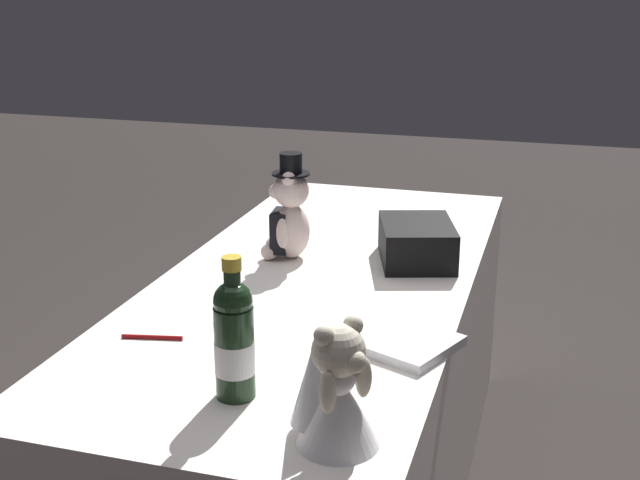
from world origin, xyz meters
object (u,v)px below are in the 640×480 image
at_px(champagne_bottle, 234,338).
at_px(signing_pen, 154,337).
at_px(teddy_bear_groom, 289,215).
at_px(teddy_bear_bride, 332,388).
at_px(gift_case_black, 417,242).
at_px(guestbook, 392,338).

relative_size(champagne_bottle, signing_pen, 1.98).
bearing_deg(signing_pen, teddy_bear_groom, 169.85).
relative_size(teddy_bear_bride, gift_case_black, 0.75).
xyz_separation_m(teddy_bear_groom, signing_pen, (0.63, -0.11, -0.12)).
bearing_deg(teddy_bear_groom, guestbook, 39.83).
relative_size(gift_case_black, guestbook, 1.15).
bearing_deg(signing_pen, teddy_bear_bride, 59.76).
relative_size(teddy_bear_groom, champagne_bottle, 1.07).
bearing_deg(teddy_bear_bride, teddy_bear_groom, -156.97).
xyz_separation_m(teddy_bear_bride, gift_case_black, (-1.00, -0.03, -0.05)).
bearing_deg(teddy_bear_groom, signing_pen, -10.15).
height_order(champagne_bottle, signing_pen, champagne_bottle).
height_order(signing_pen, gift_case_black, gift_case_black).
relative_size(teddy_bear_bride, signing_pen, 1.61).
distance_m(teddy_bear_groom, champagne_bottle, 0.84).
bearing_deg(guestbook, signing_pen, -52.62).
bearing_deg(teddy_bear_groom, teddy_bear_bride, 23.03).
relative_size(teddy_bear_groom, teddy_bear_bride, 1.31).
bearing_deg(teddy_bear_groom, champagne_bottle, 11.43).
bearing_deg(teddy_bear_bride, gift_case_black, -178.37).
distance_m(teddy_bear_bride, signing_pen, 0.60).
distance_m(teddy_bear_groom, guestbook, 0.66).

